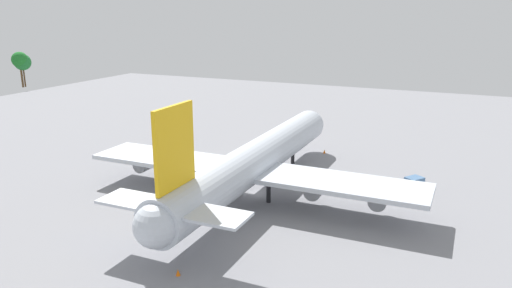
% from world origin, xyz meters
% --- Properties ---
extents(ground_plane, '(239.34, 239.34, 0.00)m').
position_xyz_m(ground_plane, '(0.00, 0.00, 0.00)').
color(ground_plane, gray).
extents(cargo_airplane, '(59.83, 54.51, 18.53)m').
position_xyz_m(cargo_airplane, '(-0.24, 0.00, 5.59)').
color(cargo_airplane, silver).
rests_on(cargo_airplane, ground_plane).
extents(cargo_container_fore, '(3.49, 3.33, 1.98)m').
position_xyz_m(cargo_container_fore, '(12.85, -23.25, 0.99)').
color(cargo_container_fore, '#4C729E').
rests_on(cargo_container_fore, ground_plane).
extents(safety_cone_nose, '(0.54, 0.54, 0.77)m').
position_xyz_m(safety_cone_nose, '(26.93, -3.58, 0.39)').
color(safety_cone_nose, orange).
rests_on(safety_cone_nose, ground_plane).
extents(safety_cone_tail, '(0.54, 0.54, 0.77)m').
position_xyz_m(safety_cone_tail, '(-26.93, -2.50, 0.38)').
color(safety_cone_tail, orange).
rests_on(safety_cone_tail, ground_plane).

